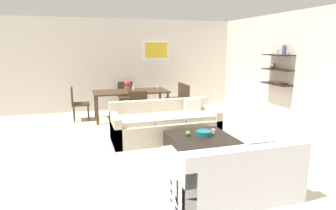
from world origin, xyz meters
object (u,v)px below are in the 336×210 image
Objects in this scene: dining_chair_foot at (137,106)px; dining_chair_head at (126,95)px; dining_chair_left_far at (77,101)px; dining_chair_right_far at (177,96)px; dining_table at (131,93)px; wine_glass_right_near at (158,87)px; wine_glass_foot at (133,88)px; coffee_table at (201,147)px; wine_glass_head at (128,84)px; dining_chair_right_near at (182,98)px; centerpiece_vase at (127,86)px; sofa_beige at (165,125)px; loveseat_white at (233,175)px; candle_jar at (213,131)px; decorative_bowl at (204,133)px; apple_on_coffee_table at (188,133)px.

dining_chair_foot and dining_chair_head have the same top height.
dining_chair_right_far is at bearing 0.00° from dining_chair_left_far.
dining_chair_left_far is 1.00× the size of dining_chair_head.
dining_table is 0.74m from wine_glass_right_near.
dining_chair_left_far is 4.82× the size of wine_glass_foot.
wine_glass_head is (-0.68, 3.48, 0.68)m from coffee_table.
centerpiece_vase is (-1.47, 0.17, 0.39)m from dining_chair_right_near.
centerpiece_vase reaches higher than wine_glass_head.
sofa_beige and loveseat_white have the same top height.
sofa_beige is 2.00m from dining_table.
coffee_table is 1.24× the size of dining_chair_right_near.
dining_chair_foot is 0.60m from wine_glass_foot.
wine_glass_foot reaches higher than wine_glass_right_near.
centerpiece_vase is (-1.47, -0.23, 0.39)m from dining_chair_right_far.
loveseat_white is 1.83× the size of dining_chair_head.
dining_table is at bearing 108.10° from candle_jar.
candle_jar is (0.29, 0.13, 0.23)m from coffee_table.
wine_glass_head is (-0.75, 3.42, 0.45)m from decorative_bowl.
wine_glass_head is at bearing 90.00° from dining_chair_foot.
decorative_bowl is at bearing -74.30° from centerpiece_vase.
centerpiece_vase reaches higher than loveseat_white.
coffee_table is at bearing -58.06° from dining_chair_left_far.
decorative_bowl is 0.15× the size of dining_table.
dining_chair_right_far is 0.81m from wine_glass_right_near.
wine_glass_right_near is at bearing -8.43° from dining_chair_left_far.
coffee_table is 1.24× the size of dining_chair_foot.
candle_jar is 0.43× the size of wine_glass_head.
centerpiece_vase is at bearing -9.98° from dining_chair_left_far.
dining_chair_head is at bearing 90.00° from wine_glass_foot.
dining_chair_right_near is 1.00× the size of dining_chair_left_far.
wine_glass_head reaches higher than dining_chair_head.
wine_glass_right_near is 0.77× the size of wine_glass_foot.
apple_on_coffee_table is 0.10× the size of dining_chair_right_near.
apple_on_coffee_table is at bearing -80.91° from dining_table.
wine_glass_head reaches higher than decorative_bowl.
dining_chair_right_far is (0.90, 3.19, 0.08)m from apple_on_coffee_table.
dining_chair_right_near is at bearing -7.66° from wine_glass_right_near.
wine_glass_foot is at bearing -172.39° from dining_chair_right_near.
loveseat_white is at bearing -106.72° from candle_jar.
wine_glass_foot is (-0.71, -0.27, 0.03)m from wine_glass_right_near.
apple_on_coffee_table is at bearing -107.88° from dining_chair_right_near.
dining_chair_head is (-0.97, 3.82, 0.09)m from candle_jar.
dining_chair_foot is 1.70m from dining_chair_head.
dining_chair_head is (1.38, 0.65, 0.00)m from dining_chair_left_far.
wine_glass_right_near is (-0.67, -0.31, 0.34)m from dining_chair_right_far.
dining_chair_right_far reaches higher than coffee_table.
wine_glass_foot is at bearing -157.05° from dining_chair_right_far.
centerpiece_vase reaches higher than wine_glass_foot.
dining_chair_head is at bearing 90.00° from dining_table.
dining_chair_right_far is at bearing 79.08° from decorative_bowl.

